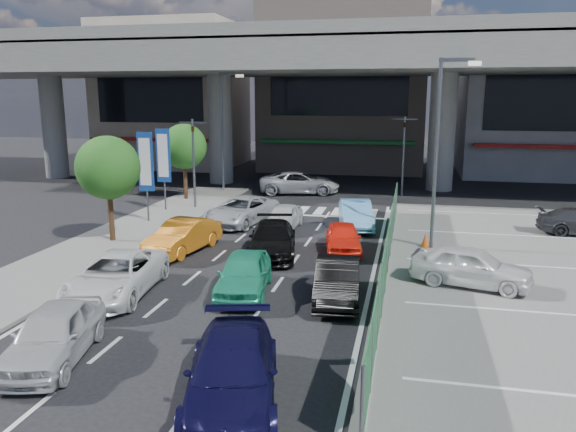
% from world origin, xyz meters
% --- Properties ---
extents(ground, '(120.00, 120.00, 0.00)m').
position_xyz_m(ground, '(0.00, 0.00, 0.00)').
color(ground, black).
rests_on(ground, ground).
extents(parking_lot, '(12.00, 28.00, 0.06)m').
position_xyz_m(parking_lot, '(11.00, 2.00, 0.03)').
color(parking_lot, '#61615E').
rests_on(parking_lot, ground).
extents(sidewalk_left, '(4.00, 30.00, 0.12)m').
position_xyz_m(sidewalk_left, '(-7.00, 4.00, 0.06)').
color(sidewalk_left, '#61615E').
rests_on(sidewalk_left, ground).
extents(fence_run, '(0.16, 22.00, 1.80)m').
position_xyz_m(fence_run, '(5.30, 1.00, 0.90)').
color(fence_run, '#1E582E').
rests_on(fence_run, ground).
extents(expressway, '(64.00, 14.00, 10.75)m').
position_xyz_m(expressway, '(0.00, 22.00, 8.76)').
color(expressway, '#62625D').
rests_on(expressway, ground).
extents(building_west, '(12.00, 10.90, 13.00)m').
position_xyz_m(building_west, '(-16.00, 31.97, 6.49)').
color(building_west, gray).
rests_on(building_west, ground).
extents(building_center, '(14.00, 10.90, 15.00)m').
position_xyz_m(building_center, '(0.00, 32.97, 7.49)').
color(building_center, gray).
rests_on(building_center, ground).
extents(building_east, '(12.00, 10.90, 12.00)m').
position_xyz_m(building_east, '(16.00, 31.97, 5.99)').
color(building_east, gray).
rests_on(building_east, ground).
extents(traffic_light_left, '(1.60, 1.24, 5.20)m').
position_xyz_m(traffic_light_left, '(-6.20, 12.00, 3.94)').
color(traffic_light_left, '#595B60').
rests_on(traffic_light_left, ground).
extents(traffic_light_right, '(1.60, 1.24, 5.20)m').
position_xyz_m(traffic_light_right, '(5.50, 19.00, 3.94)').
color(traffic_light_right, '#595B60').
rests_on(traffic_light_right, ground).
extents(street_lamp_right, '(1.65, 0.22, 8.00)m').
position_xyz_m(street_lamp_right, '(7.17, 6.00, 4.77)').
color(street_lamp_right, '#595B60').
rests_on(street_lamp_right, ground).
extents(street_lamp_left, '(1.65, 0.22, 8.00)m').
position_xyz_m(street_lamp_left, '(-6.33, 18.00, 4.77)').
color(street_lamp_left, '#595B60').
rests_on(street_lamp_left, ground).
extents(signboard_near, '(0.80, 0.14, 4.70)m').
position_xyz_m(signboard_near, '(-7.20, 7.99, 3.06)').
color(signboard_near, '#595B60').
rests_on(signboard_near, ground).
extents(signboard_far, '(0.80, 0.14, 4.70)m').
position_xyz_m(signboard_far, '(-7.60, 10.99, 3.06)').
color(signboard_far, '#595B60').
rests_on(signboard_far, ground).
extents(tree_near, '(2.80, 2.80, 4.80)m').
position_xyz_m(tree_near, '(-7.00, 4.00, 3.39)').
color(tree_near, '#382314').
rests_on(tree_near, ground).
extents(tree_far, '(2.80, 2.80, 4.80)m').
position_xyz_m(tree_far, '(-7.80, 14.50, 3.39)').
color(tree_far, '#382314').
rests_on(tree_far, ground).
extents(van_white_back_left, '(2.47, 4.31, 1.38)m').
position_xyz_m(van_white_back_left, '(-2.53, -6.78, 0.69)').
color(van_white_back_left, silver).
rests_on(van_white_back_left, ground).
extents(minivan_navy_back, '(3.03, 5.08, 1.38)m').
position_xyz_m(minivan_navy_back, '(2.43, -7.71, 0.69)').
color(minivan_navy_back, black).
rests_on(minivan_navy_back, ground).
extents(sedan_white_mid_left, '(2.84, 5.19, 1.38)m').
position_xyz_m(sedan_white_mid_left, '(-3.38, -2.19, 0.69)').
color(sedan_white_mid_left, white).
rests_on(sedan_white_mid_left, ground).
extents(taxi_teal_mid, '(2.22, 4.25, 1.38)m').
position_xyz_m(taxi_teal_mid, '(0.71, -1.14, 0.69)').
color(taxi_teal_mid, '#25A47B').
rests_on(taxi_teal_mid, ground).
extents(hatch_black_mid_right, '(1.77, 4.09, 1.31)m').
position_xyz_m(hatch_black_mid_right, '(3.83, -1.08, 0.65)').
color(hatch_black_mid_right, black).
rests_on(hatch_black_mid_right, ground).
extents(taxi_orange_left, '(2.19, 4.38, 1.38)m').
position_xyz_m(taxi_orange_left, '(-3.27, 3.20, 0.69)').
color(taxi_orange_left, '#BE6814').
rests_on(taxi_orange_left, ground).
extents(sedan_black_mid, '(2.74, 4.90, 1.34)m').
position_xyz_m(sedan_black_mid, '(0.53, 3.57, 0.67)').
color(sedan_black_mid, black).
rests_on(sedan_black_mid, ground).
extents(taxi_orange_right, '(2.00, 3.76, 1.22)m').
position_xyz_m(taxi_orange_right, '(3.33, 4.71, 0.61)').
color(taxi_orange_right, red).
rests_on(taxi_orange_right, ground).
extents(wagon_silver_front_left, '(3.39, 5.36, 1.38)m').
position_xyz_m(wagon_silver_front_left, '(-2.44, 8.88, 0.69)').
color(wagon_silver_front_left, '#B5B9BE').
rests_on(wagon_silver_front_left, ground).
extents(sedan_white_front_mid, '(1.52, 3.60, 1.21)m').
position_xyz_m(sedan_white_front_mid, '(-0.06, 8.23, 0.61)').
color(sedan_white_front_mid, silver).
rests_on(sedan_white_front_mid, ground).
extents(kei_truck_front_right, '(2.24, 4.39, 1.38)m').
position_xyz_m(kei_truck_front_right, '(3.42, 9.22, 0.69)').
color(kei_truck_front_right, '#5FA5DC').
rests_on(kei_truck_front_right, ground).
extents(crossing_wagon_silver, '(5.76, 3.51, 1.49)m').
position_xyz_m(crossing_wagon_silver, '(-1.27, 18.48, 0.75)').
color(crossing_wagon_silver, '#B3B5BB').
rests_on(crossing_wagon_silver, ground).
extents(parked_sedan_white, '(4.34, 2.60, 1.38)m').
position_xyz_m(parked_sedan_white, '(8.16, 1.16, 0.75)').
color(parked_sedan_white, silver).
rests_on(parked_sedan_white, parking_lot).
extents(traffic_cone, '(0.36, 0.36, 0.63)m').
position_xyz_m(traffic_cone, '(6.74, 5.98, 0.37)').
color(traffic_cone, '#CC470B').
rests_on(traffic_cone, parking_lot).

